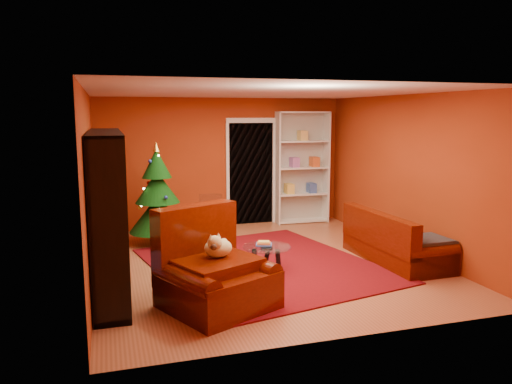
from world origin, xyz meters
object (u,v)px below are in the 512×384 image
object	(u,v)px
coffee_table	(267,258)
acrylic_chair	(211,223)
armchair	(218,269)
sofa	(397,236)
rug	(263,265)
gift_box_green	(217,230)
gift_box_red	(190,225)
white_bookshelf	(302,168)
christmas_tree	(158,195)
media_unit	(108,211)
dog	(218,248)

from	to	relation	value
coffee_table	acrylic_chair	size ratio (longest dim) A/B	0.89
armchair	sofa	bearing A→B (deg)	-6.05
rug	sofa	xyz separation A→B (m)	(2.07, -0.37, 0.39)
gift_box_green	acrylic_chair	distance (m)	0.65
gift_box_green	acrylic_chair	bearing A→B (deg)	-112.87
gift_box_green	gift_box_red	xyz separation A→B (m)	(-0.40, 0.64, -0.02)
white_bookshelf	acrylic_chair	bearing A→B (deg)	-147.39
gift_box_green	armchair	size ratio (longest dim) A/B	0.22
gift_box_green	white_bookshelf	world-z (taller)	white_bookshelf
christmas_tree	gift_box_green	bearing A→B (deg)	8.35
media_unit	gift_box_red	bearing A→B (deg)	62.26
white_bookshelf	acrylic_chair	world-z (taller)	white_bookshelf
gift_box_green	white_bookshelf	bearing A→B (deg)	20.89
media_unit	gift_box_green	world-z (taller)	media_unit
rug	christmas_tree	size ratio (longest dim) A/B	1.97
christmas_tree	sofa	xyz separation A→B (m)	(3.45, -2.16, -0.47)
gift_box_green	sofa	distance (m)	3.32
gift_box_green	armchair	world-z (taller)	armchair
white_bookshelf	coffee_table	size ratio (longest dim) A/B	3.36
armchair	acrylic_chair	size ratio (longest dim) A/B	1.54
rug	gift_box_red	size ratio (longest dim) A/B	15.71
sofa	acrylic_chair	world-z (taller)	sofa
christmas_tree	coffee_table	size ratio (longest dim) A/B	2.54
sofa	coffee_table	xyz separation A→B (m)	(-2.09, 0.13, -0.22)
media_unit	acrylic_chair	xyz separation A→B (m)	(1.71, 1.71, -0.63)
media_unit	white_bookshelf	size ratio (longest dim) A/B	1.13
gift_box_red	media_unit	bearing A→B (deg)	-117.92
rug	acrylic_chair	bearing A→B (deg)	110.00
dog	gift_box_green	bearing A→B (deg)	52.92
rug	dog	world-z (taller)	dog
armchair	sofa	distance (m)	3.27
gift_box_red	coffee_table	size ratio (longest dim) A/B	0.32
rug	christmas_tree	bearing A→B (deg)	127.51
media_unit	gift_box_green	xyz separation A→B (m)	(1.94, 2.25, -0.90)
gift_box_red	acrylic_chair	world-z (taller)	acrylic_chair
white_bookshelf	acrylic_chair	size ratio (longest dim) A/B	2.99
gift_box_green	coffee_table	size ratio (longest dim) A/B	0.38
armchair	coffee_table	xyz separation A→B (m)	(1.00, 1.19, -0.29)
media_unit	armchair	bearing A→B (deg)	-42.95
gift_box_red	white_bookshelf	xyz separation A→B (m)	(2.41, 0.12, 1.05)
sofa	christmas_tree	bearing A→B (deg)	56.06
white_bookshelf	armchair	bearing A→B (deg)	-121.23
rug	dog	size ratio (longest dim) A/B	8.92
media_unit	sofa	xyz separation A→B (m)	(4.29, -0.07, -0.63)
dog	sofa	xyz separation A→B (m)	(3.07, 0.99, -0.31)
rug	coffee_table	world-z (taller)	coffee_table
rug	media_unit	bearing A→B (deg)	-172.37
white_bookshelf	media_unit	bearing A→B (deg)	-140.33
media_unit	white_bookshelf	distance (m)	4.97
rug	acrylic_chair	xyz separation A→B (m)	(-0.51, 1.41, 0.39)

